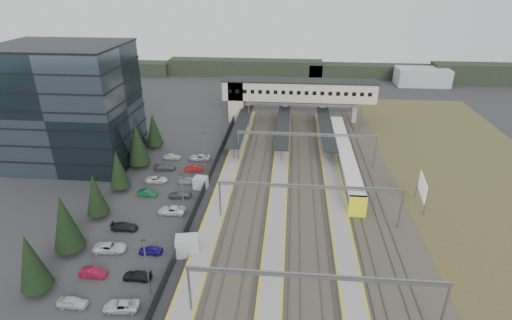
# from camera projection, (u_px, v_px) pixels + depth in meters

# --- Properties ---
(ground) EXTENTS (220.00, 220.00, 0.00)m
(ground) POSITION_uv_depth(u_px,v_px,m) (239.00, 196.00, 71.89)
(ground) COLOR #2B2B2D
(ground) RESTS_ON ground
(office_building) EXTENTS (24.30, 18.30, 24.30)m
(office_building) POSITION_uv_depth(u_px,v_px,m) (69.00, 106.00, 80.56)
(office_building) COLOR #384753
(office_building) RESTS_ON ground
(conifer_row) EXTENTS (4.42, 49.82, 9.50)m
(conifer_row) POSITION_uv_depth(u_px,v_px,m) (109.00, 177.00, 68.19)
(conifer_row) COLOR black
(conifer_row) RESTS_ON ground
(car_park) EXTENTS (10.72, 44.74, 1.28)m
(car_park) POSITION_uv_depth(u_px,v_px,m) (156.00, 207.00, 67.43)
(car_park) COLOR silver
(car_park) RESTS_ON ground
(lampposts) EXTENTS (0.50, 53.25, 8.07)m
(lampposts) POSITION_uv_depth(u_px,v_px,m) (196.00, 169.00, 71.86)
(lampposts) COLOR slate
(lampposts) RESTS_ON ground
(fence) EXTENTS (0.08, 90.00, 2.00)m
(fence) POSITION_uv_depth(u_px,v_px,m) (209.00, 177.00, 76.52)
(fence) COLOR #26282B
(fence) RESTS_ON ground
(relay_cabin_near) EXTENTS (3.71, 3.03, 2.74)m
(relay_cabin_near) POSITION_uv_depth(u_px,v_px,m) (188.00, 246.00, 56.47)
(relay_cabin_near) COLOR #A6A8AB
(relay_cabin_near) RESTS_ON ground
(relay_cabin_far) EXTENTS (2.67, 2.33, 2.21)m
(relay_cabin_far) POSITION_uv_depth(u_px,v_px,m) (201.00, 183.00, 74.12)
(relay_cabin_far) COLOR #A6A8AB
(relay_cabin_far) RESTS_ON ground
(rail_corridor) EXTENTS (34.00, 90.00, 0.92)m
(rail_corridor) POSITION_uv_depth(u_px,v_px,m) (292.00, 184.00, 75.51)
(rail_corridor) COLOR #3C362F
(rail_corridor) RESTS_ON ground
(canopies) EXTENTS (23.10, 30.00, 3.28)m
(canopies) POSITION_uv_depth(u_px,v_px,m) (283.00, 125.00, 94.03)
(canopies) COLOR black
(canopies) RESTS_ON ground
(footbridge) EXTENTS (40.40, 6.40, 11.20)m
(footbridge) POSITION_uv_depth(u_px,v_px,m) (288.00, 92.00, 105.82)
(footbridge) COLOR beige
(footbridge) RESTS_ON ground
(gantries) EXTENTS (28.40, 62.28, 7.17)m
(gantries) POSITION_uv_depth(u_px,v_px,m) (308.00, 161.00, 71.08)
(gantries) COLOR slate
(gantries) RESTS_ON ground
(train) EXTENTS (2.89, 40.21, 3.64)m
(train) POSITION_uv_depth(u_px,v_px,m) (344.00, 157.00, 82.22)
(train) COLOR silver
(train) RESTS_ON ground
(billboard) EXTENTS (0.88, 6.25, 5.39)m
(billboard) POSITION_uv_depth(u_px,v_px,m) (422.00, 188.00, 67.08)
(billboard) COLOR slate
(billboard) RESTS_ON ground
(scrub_east) EXTENTS (34.00, 120.00, 0.06)m
(scrub_east) POSITION_uv_depth(u_px,v_px,m) (488.00, 193.00, 72.67)
(scrub_east) COLOR #4E4723
(scrub_east) RESTS_ON ground
(treeline_far) EXTENTS (170.00, 19.00, 7.00)m
(treeline_far) POSITION_uv_depth(u_px,v_px,m) (332.00, 71.00, 151.98)
(treeline_far) COLOR black
(treeline_far) RESTS_ON ground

